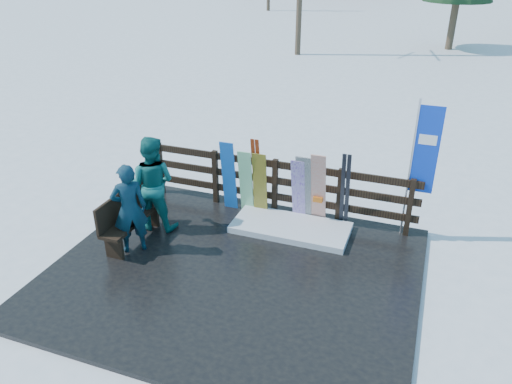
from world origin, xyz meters
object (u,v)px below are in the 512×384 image
at_px(bench, 128,215).
at_px(snowboard_2, 260,185).
at_px(snowboard_5, 318,189).
at_px(person_back, 152,183).
at_px(snowboard_0, 229,176).
at_px(snowboard_4, 304,189).
at_px(person_front, 129,209).
at_px(snowboard_1, 246,182).
at_px(snowboard_3, 298,190).
at_px(rental_flag, 422,155).

bearing_deg(bench, snowboard_2, 41.80).
bearing_deg(snowboard_5, bench, -150.96).
height_order(bench, person_back, person_back).
bearing_deg(snowboard_0, snowboard_4, -0.00).
bearing_deg(bench, snowboard_5, 29.04).
bearing_deg(person_back, person_front, 85.27).
bearing_deg(snowboard_1, snowboard_2, -0.00).
distance_m(snowboard_2, person_back, 2.07).
relative_size(person_front, person_back, 0.90).
xyz_separation_m(snowboard_0, person_front, (-1.02, -1.97, 0.08)).
height_order(snowboard_2, person_back, person_back).
distance_m(bench, snowboard_0, 2.14).
height_order(person_front, person_back, person_back).
xyz_separation_m(snowboard_0, snowboard_5, (1.83, -0.00, 0.02)).
distance_m(snowboard_0, snowboard_2, 0.67).
xyz_separation_m(snowboard_0, snowboard_3, (1.44, -0.00, -0.07)).
relative_size(bench, snowboard_1, 1.10).
bearing_deg(snowboard_2, rental_flag, 5.30).
xyz_separation_m(bench, person_front, (0.24, -0.26, 0.31)).
xyz_separation_m(snowboard_1, person_front, (-1.39, -1.97, 0.15)).
distance_m(snowboard_0, person_front, 2.22).
relative_size(snowboard_4, person_front, 0.89).
distance_m(snowboard_4, snowboard_5, 0.29).
xyz_separation_m(snowboard_0, rental_flag, (3.57, 0.27, 0.86)).
bearing_deg(snowboard_0, snowboard_3, -0.00).
distance_m(snowboard_4, rental_flag, 2.22).
bearing_deg(bench, person_front, -47.07).
bearing_deg(snowboard_3, snowboard_5, 0.00).
bearing_deg(snowboard_0, bench, -126.24).
distance_m(snowboard_0, snowboard_1, 0.37).
distance_m(person_front, person_back, 0.86).
xyz_separation_m(snowboard_3, person_front, (-2.46, -1.97, 0.15)).
relative_size(bench, snowboard_4, 1.01).
bearing_deg(snowboard_3, snowboard_4, 0.00).
distance_m(snowboard_4, person_front, 3.24).
relative_size(snowboard_3, snowboard_4, 0.94).
xyz_separation_m(person_front, person_back, (-0.05, 0.86, 0.09)).
bearing_deg(rental_flag, snowboard_5, -171.18).
height_order(snowboard_2, snowboard_4, snowboard_4).
xyz_separation_m(rental_flag, person_back, (-4.64, -1.39, -0.69)).
distance_m(snowboard_0, snowboard_4, 1.55).
xyz_separation_m(snowboard_5, person_front, (-2.85, -1.97, 0.06)).
height_order(bench, snowboard_3, snowboard_3).
relative_size(snowboard_3, snowboard_5, 0.88).
bearing_deg(person_front, bench, -87.53).
height_order(snowboard_1, snowboard_5, snowboard_5).
relative_size(snowboard_1, person_front, 0.82).
relative_size(snowboard_2, person_back, 0.74).
xyz_separation_m(snowboard_4, person_back, (-2.62, -1.12, 0.19)).
bearing_deg(person_front, snowboard_1, -165.54).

